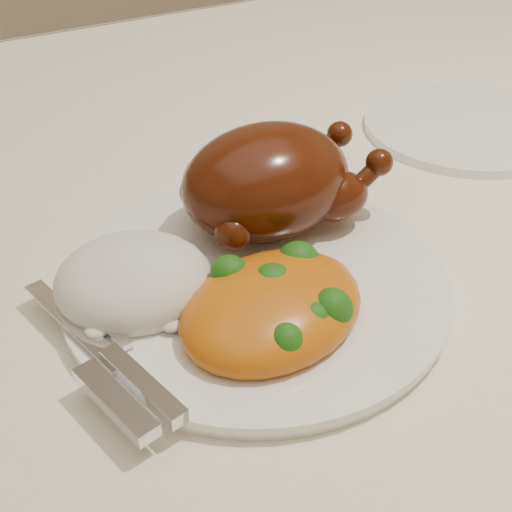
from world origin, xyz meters
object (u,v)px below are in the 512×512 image
dinner_plate (256,285)px  side_plate (464,127)px  dining_table (283,284)px  roast_chicken (271,181)px

dinner_plate → side_plate: bearing=22.0°
dinner_plate → dining_table: bearing=50.4°
dinner_plate → side_plate: size_ratio=1.34×
dining_table → side_plate: 0.24m
dining_table → roast_chicken: (-0.05, -0.05, 0.15)m
dining_table → side_plate: size_ratio=7.99×
side_plate → roast_chicken: 0.28m
roast_chicken → side_plate: bearing=15.7°
dining_table → dinner_plate: size_ratio=5.96×
dining_table → roast_chicken: 0.17m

